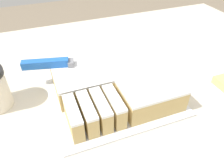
{
  "coord_description": "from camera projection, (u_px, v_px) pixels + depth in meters",
  "views": [
    {
      "loc": [
        -0.24,
        -0.44,
        1.36
      ],
      "look_at": [
        -0.07,
        -0.0,
        0.99
      ],
      "focal_mm": 35.0,
      "sensor_mm": 36.0,
      "label": 1
    }
  ],
  "objects": [
    {
      "name": "knife",
      "position": [
        59.0,
        63.0,
        0.61
      ],
      "size": [
        0.31,
        0.1,
        0.02
      ],
      "rotation": [
        0.0,
        0.0,
        -0.24
      ],
      "color": "silver",
      "rests_on": "cake"
    },
    {
      "name": "cake_board",
      "position": [
        112.0,
        93.0,
        0.62
      ],
      "size": [
        0.34,
        0.31,
        0.01
      ],
      "color": "silver",
      "rests_on": "countertop"
    },
    {
      "name": "cake",
      "position": [
        113.0,
        83.0,
        0.6
      ],
      "size": [
        0.3,
        0.27,
        0.06
      ],
      "color": "tan",
      "rests_on": "cake_board"
    }
  ]
}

